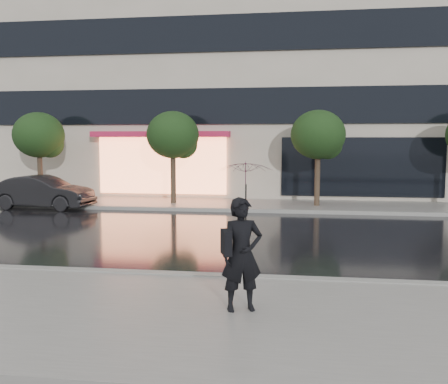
# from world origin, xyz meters

# --- Properties ---
(ground) EXTENTS (120.00, 120.00, 0.00)m
(ground) POSITION_xyz_m (0.00, 0.00, 0.00)
(ground) COLOR black
(ground) RESTS_ON ground
(sidewalk_near) EXTENTS (60.00, 4.50, 0.12)m
(sidewalk_near) POSITION_xyz_m (0.00, -3.25, 0.06)
(sidewalk_near) COLOR slate
(sidewalk_near) RESTS_ON ground
(sidewalk_far) EXTENTS (60.00, 3.50, 0.12)m
(sidewalk_far) POSITION_xyz_m (0.00, 10.25, 0.06)
(sidewalk_far) COLOR slate
(sidewalk_far) RESTS_ON ground
(curb_near) EXTENTS (60.00, 0.25, 0.14)m
(curb_near) POSITION_xyz_m (0.00, -1.00, 0.07)
(curb_near) COLOR gray
(curb_near) RESTS_ON ground
(curb_far) EXTENTS (60.00, 0.25, 0.14)m
(curb_far) POSITION_xyz_m (0.00, 8.50, 0.07)
(curb_far) COLOR gray
(curb_far) RESTS_ON ground
(office_building) EXTENTS (30.00, 12.76, 18.00)m
(office_building) POSITION_xyz_m (-0.00, 17.97, 9.00)
(office_building) COLOR #B7AA9B
(office_building) RESTS_ON ground
(tree_far_west) EXTENTS (2.20, 2.20, 3.99)m
(tree_far_west) POSITION_xyz_m (-8.94, 10.03, 2.92)
(tree_far_west) COLOR #33261C
(tree_far_west) RESTS_ON ground
(tree_mid_west) EXTENTS (2.20, 2.20, 3.99)m
(tree_mid_west) POSITION_xyz_m (-2.94, 10.03, 2.92)
(tree_mid_west) COLOR #33261C
(tree_mid_west) RESTS_ON ground
(tree_mid_east) EXTENTS (2.20, 2.20, 3.99)m
(tree_mid_east) POSITION_xyz_m (3.06, 10.03, 2.92)
(tree_mid_east) COLOR #33261C
(tree_mid_east) RESTS_ON ground
(parked_car) EXTENTS (4.18, 1.70, 1.35)m
(parked_car) POSITION_xyz_m (-8.01, 8.30, 0.67)
(parked_car) COLOR black
(parked_car) RESTS_ON ground
(pedestrian_with_umbrella) EXTENTS (1.05, 1.06, 2.35)m
(pedestrian_with_umbrella) POSITION_xyz_m (1.31, -2.94, 1.55)
(pedestrian_with_umbrella) COLOR black
(pedestrian_with_umbrella) RESTS_ON sidewalk_near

